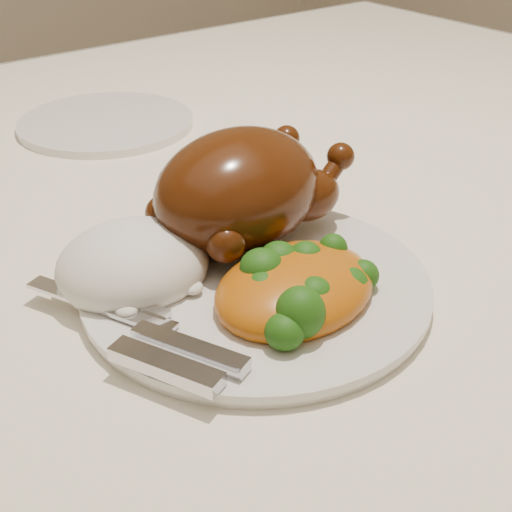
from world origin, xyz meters
TOP-DOWN VIEW (x-y plane):
  - dining_table at (0.00, 0.00)m, footprint 1.60×0.90m
  - tablecloth at (0.00, 0.00)m, footprint 1.73×1.03m
  - dinner_plate at (0.05, -0.19)m, footprint 0.31×0.31m
  - side_plate at (0.12, 0.18)m, footprint 0.22×0.22m
  - roast_chicken at (0.07, -0.13)m, footprint 0.18×0.13m
  - rice_mound at (-0.02, -0.13)m, footprint 0.12×0.11m
  - mac_and_cheese at (0.05, -0.23)m, footprint 0.14×0.12m
  - cutlery at (-0.05, -0.21)m, footprint 0.07×0.18m

SIDE VIEW (x-z plane):
  - dining_table at x=0.00m, z-range 0.29..1.05m
  - tablecloth at x=0.00m, z-range 0.65..0.83m
  - side_plate at x=0.12m, z-range 0.77..0.78m
  - dinner_plate at x=0.05m, z-range 0.77..0.78m
  - cutlery at x=-0.05m, z-range 0.78..0.79m
  - rice_mound at x=-0.02m, z-range 0.76..0.82m
  - mac_and_cheese at x=0.05m, z-range 0.76..0.81m
  - roast_chicken at x=0.07m, z-range 0.78..0.87m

